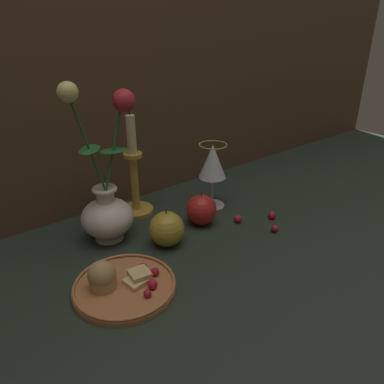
{
  "coord_description": "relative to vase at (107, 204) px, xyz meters",
  "views": [
    {
      "loc": [
        -0.44,
        -0.63,
        0.48
      ],
      "look_at": [
        0.05,
        -0.0,
        0.1
      ],
      "focal_mm": 35.0,
      "sensor_mm": 36.0,
      "label": 1
    }
  ],
  "objects": [
    {
      "name": "berry_by_glass_stem",
      "position": [
        0.33,
        -0.22,
        -0.08
      ],
      "size": [
        0.02,
        0.02,
        0.02
      ],
      "primitive_type": "sphere",
      "color": "#AD192D",
      "rests_on": "ground_plane"
    },
    {
      "name": "berry_near_plate",
      "position": [
        0.14,
        -0.02,
        -0.08
      ],
      "size": [
        0.02,
        0.02,
        0.02
      ],
      "primitive_type": "sphere",
      "color": "#AD192D",
      "rests_on": "ground_plane"
    },
    {
      "name": "berry_under_candlestick",
      "position": [
        0.37,
        -0.17,
        -0.08
      ],
      "size": [
        0.02,
        0.02,
        0.02
      ],
      "primitive_type": "sphere",
      "color": "#AD192D",
      "rests_on": "ground_plane"
    },
    {
      "name": "vase",
      "position": [
        0.0,
        0.0,
        0.0
      ],
      "size": [
        0.16,
        0.12,
        0.37
      ],
      "color": "silver",
      "rests_on": "ground_plane"
    },
    {
      "name": "berry_front_center",
      "position": [
        0.29,
        -0.13,
        -0.08
      ],
      "size": [
        0.02,
        0.02,
        0.02
      ],
      "primitive_type": "sphere",
      "color": "#AD192D",
      "rests_on": "ground_plane"
    },
    {
      "name": "candlestick",
      "position": [
        0.11,
        0.08,
        0.0
      ],
      "size": [
        0.09,
        0.09,
        0.27
      ],
      "color": "gold",
      "rests_on": "ground_plane"
    },
    {
      "name": "plate_with_pastries",
      "position": [
        -0.07,
        -0.18,
        -0.08
      ],
      "size": [
        0.2,
        0.2,
        0.07
      ],
      "color": "#B77042",
      "rests_on": "ground_plane"
    },
    {
      "name": "apple_beside_vase",
      "position": [
        0.21,
        -0.08,
        -0.05
      ],
      "size": [
        0.08,
        0.08,
        0.09
      ],
      "color": "red",
      "rests_on": "ground_plane"
    },
    {
      "name": "apple_near_glass",
      "position": [
        0.09,
        -0.1,
        -0.05
      ],
      "size": [
        0.08,
        0.08,
        0.09
      ],
      "color": "#B2932D",
      "rests_on": "ground_plane"
    },
    {
      "name": "wine_glass",
      "position": [
        0.3,
        -0.02,
        0.03
      ],
      "size": [
        0.07,
        0.07,
        0.18
      ],
      "color": "silver",
      "rests_on": "ground_plane"
    },
    {
      "name": "ground_plane",
      "position": [
        0.13,
        -0.09,
        -0.09
      ],
      "size": [
        2.4,
        2.4,
        0.0
      ],
      "primitive_type": "plane",
      "color": "#232D23",
      "rests_on": "ground"
    }
  ]
}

